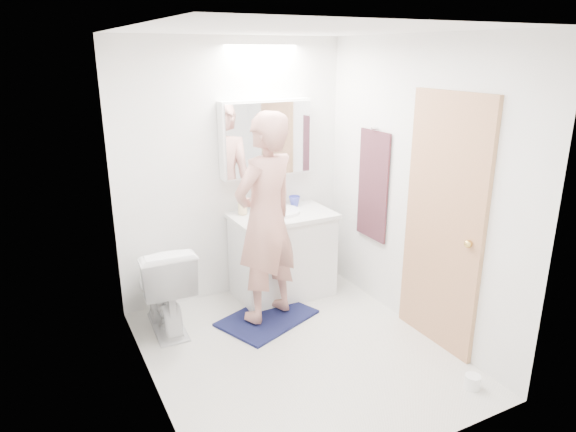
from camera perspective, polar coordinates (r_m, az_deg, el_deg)
floor at (r=4.20m, az=1.00°, el=-14.83°), size 2.50×2.50×0.00m
ceiling at (r=3.53m, az=1.23°, el=20.01°), size 2.50×2.50×0.00m
wall_back at (r=4.79m, az=-6.09°, el=4.90°), size 2.50×0.00×2.50m
wall_front at (r=2.73m, az=13.83°, el=-5.78°), size 2.50×0.00×2.50m
wall_left at (r=3.33m, az=-15.76°, el=-1.54°), size 0.00×2.50×2.50m
wall_right at (r=4.31m, az=14.09°, el=2.98°), size 0.00×2.50×2.50m
vanity_cabinet at (r=4.93m, az=-0.62°, el=-4.52°), size 0.90×0.55×0.78m
countertop at (r=4.79m, az=-0.63°, el=0.02°), size 0.95×0.58×0.04m
sink_basin at (r=4.80m, az=-0.80°, el=0.52°), size 0.36×0.36×0.03m
faucet at (r=4.95m, az=-1.79°, el=1.82°), size 0.02×0.02×0.16m
medicine_cabinet at (r=4.78m, az=-2.49°, el=8.62°), size 0.88×0.14×0.70m
mirror_panel at (r=4.71m, az=-2.10°, el=8.49°), size 0.84×0.01×0.66m
toilet at (r=4.46m, az=-13.67°, el=-7.53°), size 0.48×0.79×0.79m
bath_rug at (r=4.63m, az=-2.33°, el=-11.27°), size 0.95×0.80×0.02m
person at (r=4.26m, az=-2.49°, el=-0.33°), size 0.76×0.63×1.78m
door at (r=4.11m, az=16.86°, el=-0.91°), size 0.04×0.80×2.00m
door_knob at (r=3.90m, az=19.40°, el=-2.94°), size 0.06×0.06×0.06m
towel at (r=4.73m, az=9.43°, el=3.34°), size 0.02×0.42×1.00m
towel_hook at (r=4.62m, az=9.63°, el=9.58°), size 0.07×0.02×0.02m
soap_bottle_a at (r=4.74m, az=-5.09°, el=1.49°), size 0.09×0.09×0.23m
soap_bottle_b at (r=4.84m, az=-3.24°, el=1.65°), size 0.10×0.10×0.19m
toothbrush_cup at (r=4.99m, az=0.72°, el=1.65°), size 0.13×0.13×0.10m
toilet_paper_roll at (r=4.01m, az=19.83°, el=-16.96°), size 0.11×0.11×0.10m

